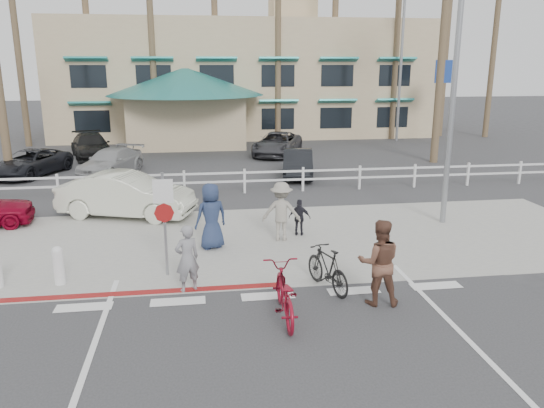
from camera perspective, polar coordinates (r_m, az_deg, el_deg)
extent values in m
plane|color=#333335|center=(11.59, -0.04, -11.16)|extent=(140.00, 140.00, 0.00)
cube|color=#333335|center=(9.85, 1.67, -16.20)|extent=(12.00, 16.00, 0.01)
cube|color=gray|center=(15.73, -2.37, -3.99)|extent=(22.00, 7.00, 0.01)
cube|color=#333335|center=(19.54, -3.57, -0.23)|extent=(40.00, 5.00, 0.01)
cube|color=#333335|center=(28.80, -5.14, 4.65)|extent=(50.00, 16.00, 0.01)
cube|color=maroon|center=(12.67, -14.58, -9.26)|extent=(7.00, 0.25, 0.02)
imported|color=maroon|center=(10.96, 1.30, -9.58)|extent=(0.77, 2.11, 1.10)
imported|color=gray|center=(12.27, -9.11, -5.81)|extent=(0.68, 0.57, 1.59)
imported|color=black|center=(12.35, 5.98, -6.91)|extent=(1.00, 1.80, 1.04)
imported|color=brown|center=(11.67, 11.45, -6.17)|extent=(1.04, 0.88, 1.91)
imported|color=gray|center=(15.56, 1.01, -0.81)|extent=(1.25, 0.88, 1.76)
imported|color=black|center=(16.08, 2.98, -1.47)|extent=(0.72, 0.46, 1.13)
imported|color=navy|center=(14.95, -6.56, -1.31)|extent=(1.08, 0.90, 1.89)
imported|color=beige|center=(18.69, -15.39, 0.93)|extent=(4.86, 2.99, 1.51)
imported|color=black|center=(27.21, -24.58, 4.05)|extent=(3.46, 4.79, 1.21)
imported|color=#959596|center=(26.10, -16.96, 4.35)|extent=(3.14, 4.53, 1.22)
imported|color=black|center=(24.54, 2.79, 4.38)|extent=(1.98, 3.96, 1.25)
imported|color=black|center=(31.04, -18.87, 5.91)|extent=(3.13, 4.99, 1.35)
imported|color=#38383C|center=(30.40, 0.58, 6.48)|extent=(3.74, 5.12, 1.29)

